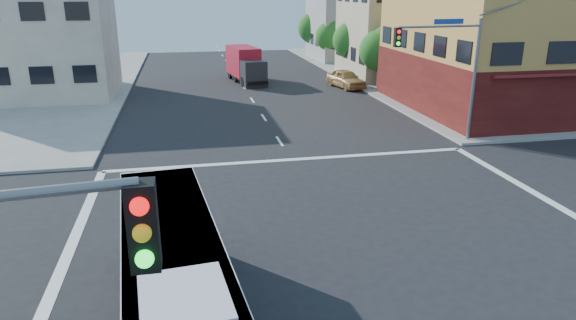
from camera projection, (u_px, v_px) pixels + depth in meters
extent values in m
plane|color=black|center=(347.00, 243.00, 18.05)|extent=(120.00, 120.00, 0.00)
cube|color=gray|center=(552.00, 69.00, 57.17)|extent=(50.00, 50.00, 0.15)
cube|color=#BD8544|center=(539.00, 11.00, 36.81)|extent=(18.00, 15.00, 14.00)
cube|color=#5D1A15|center=(528.00, 80.00, 38.39)|extent=(18.09, 15.08, 4.00)
cube|color=#B7A98C|center=(407.00, 31.00, 51.44)|extent=(12.00, 10.00, 9.00)
cube|color=gray|center=(361.00, 18.00, 64.30)|extent=(12.00, 10.00, 10.00)
cube|color=beige|center=(34.00, 48.00, 41.47)|extent=(12.00, 10.00, 8.00)
cylinder|color=slate|center=(474.00, 82.00, 29.02)|extent=(0.18, 0.18, 7.00)
cylinder|color=slate|center=(440.00, 27.00, 27.34)|extent=(5.01, 0.62, 0.12)
cube|color=black|center=(397.00, 37.00, 26.79)|extent=(0.32, 0.30, 1.00)
sphere|color=#FF0C0C|center=(399.00, 32.00, 26.54)|extent=(0.20, 0.20, 0.20)
sphere|color=yellow|center=(399.00, 38.00, 26.63)|extent=(0.20, 0.20, 0.20)
sphere|color=#19FF33|center=(398.00, 44.00, 26.73)|extent=(0.20, 0.20, 0.20)
cube|color=navy|center=(449.00, 22.00, 27.40)|extent=(1.80, 0.22, 0.28)
cube|color=black|center=(143.00, 226.00, 5.45)|extent=(0.32, 0.30, 1.00)
sphere|color=#FF0C0C|center=(139.00, 206.00, 5.20)|extent=(0.20, 0.20, 0.20)
sphere|color=yellow|center=(142.00, 233.00, 5.29)|extent=(0.20, 0.20, 0.20)
sphere|color=#19FF33|center=(145.00, 259.00, 5.39)|extent=(0.20, 0.20, 0.20)
cylinder|color=#3A2515|center=(378.00, 78.00, 46.00)|extent=(0.28, 0.28, 1.92)
sphere|color=#195A1B|center=(379.00, 50.00, 45.24)|extent=(3.60, 3.60, 3.60)
sphere|color=#195A1B|center=(386.00, 40.00, 44.75)|extent=(2.52, 2.52, 2.52)
cylinder|color=#3A2515|center=(350.00, 65.00, 53.43)|extent=(0.28, 0.28, 1.99)
sphere|color=#195A1B|center=(351.00, 40.00, 52.63)|extent=(3.80, 3.80, 3.80)
sphere|color=#195A1B|center=(356.00, 31.00, 52.13)|extent=(2.66, 2.66, 2.66)
cylinder|color=#3A2515|center=(329.00, 56.00, 60.88)|extent=(0.28, 0.28, 1.89)
sphere|color=#195A1B|center=(330.00, 36.00, 60.15)|extent=(3.40, 3.40, 3.40)
sphere|color=#195A1B|center=(334.00, 29.00, 59.68)|extent=(2.38, 2.38, 2.38)
cylinder|color=#3A2515|center=(313.00, 48.00, 68.30)|extent=(0.28, 0.28, 2.03)
sphere|color=#195A1B|center=(313.00, 28.00, 67.47)|extent=(4.00, 4.00, 4.00)
sphere|color=#195A1B|center=(317.00, 20.00, 66.95)|extent=(2.80, 2.80, 2.80)
cube|color=silver|center=(176.00, 291.00, 12.32)|extent=(3.37, 10.97, 2.56)
cube|color=black|center=(175.00, 286.00, 12.27)|extent=(3.38, 10.65, 1.12)
cube|color=black|center=(160.00, 204.00, 17.13)|extent=(2.10, 0.27, 1.21)
cube|color=#E5590C|center=(158.00, 179.00, 16.87)|extent=(1.72, 0.22, 0.25)
cube|color=silver|center=(172.00, 246.00, 11.93)|extent=(3.30, 10.75, 0.11)
cube|color=silver|center=(184.00, 302.00, 9.41)|extent=(1.80, 2.13, 0.32)
cube|color=#0A783C|center=(228.00, 317.00, 12.44)|extent=(0.52, 4.92, 0.25)
cylinder|color=black|center=(131.00, 269.00, 15.50)|extent=(0.36, 0.96, 0.94)
cylinder|color=#99999E|center=(127.00, 269.00, 15.46)|extent=(0.08, 0.47, 0.47)
cylinder|color=black|center=(202.00, 258.00, 16.10)|extent=(0.36, 0.96, 0.94)
cylinder|color=#99999E|center=(206.00, 258.00, 16.14)|extent=(0.08, 0.47, 0.47)
cube|color=#232327|center=(254.00, 74.00, 46.76)|extent=(2.36, 2.29, 2.35)
cube|color=black|center=(256.00, 71.00, 45.88)|extent=(1.88, 0.37, 0.90)
cube|color=#A71426|center=(243.00, 61.00, 49.58)|extent=(2.93, 5.33, 2.71)
cube|color=black|center=(247.00, 77.00, 49.06)|extent=(3.09, 7.44, 0.27)
cylinder|color=black|center=(243.00, 82.00, 46.83)|extent=(0.39, 0.93, 0.90)
cylinder|color=black|center=(263.00, 81.00, 47.46)|extent=(0.39, 0.93, 0.90)
cylinder|color=black|center=(236.00, 77.00, 49.16)|extent=(0.39, 0.93, 0.90)
cylinder|color=black|center=(255.00, 76.00, 49.78)|extent=(0.39, 0.93, 0.90)
cylinder|color=black|center=(230.00, 74.00, 51.16)|extent=(0.39, 0.93, 0.90)
cylinder|color=black|center=(248.00, 73.00, 51.79)|extent=(0.39, 0.93, 0.90)
imported|color=tan|center=(346.00, 79.00, 46.33)|extent=(2.88, 5.07, 1.63)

